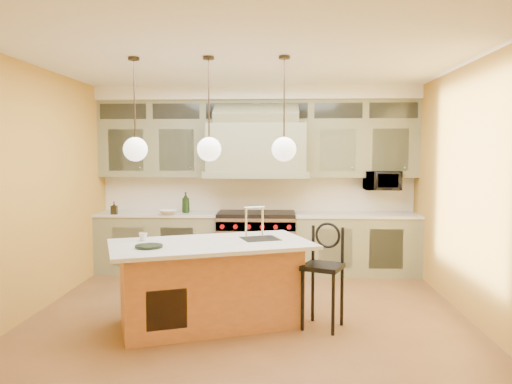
{
  "coord_description": "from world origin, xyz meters",
  "views": [
    {
      "loc": [
        0.35,
        -5.57,
        1.88
      ],
      "look_at": [
        0.06,
        0.7,
        1.39
      ],
      "focal_mm": 35.0,
      "sensor_mm": 36.0,
      "label": 1
    }
  ],
  "objects_px": {
    "range": "(257,242)",
    "microwave": "(382,181)",
    "kitchen_island": "(211,282)",
    "counter_stool": "(324,269)"
  },
  "relations": [
    {
      "from": "range",
      "to": "microwave",
      "type": "height_order",
      "value": "microwave"
    },
    {
      "from": "kitchen_island",
      "to": "microwave",
      "type": "relative_size",
      "value": 4.39
    },
    {
      "from": "range",
      "to": "microwave",
      "type": "xyz_separation_m",
      "value": [
        1.95,
        0.11,
        0.96
      ]
    },
    {
      "from": "kitchen_island",
      "to": "microwave",
      "type": "xyz_separation_m",
      "value": [
        2.34,
        2.5,
        0.98
      ]
    },
    {
      "from": "range",
      "to": "microwave",
      "type": "relative_size",
      "value": 2.21
    },
    {
      "from": "counter_stool",
      "to": "kitchen_island",
      "type": "bearing_deg",
      "value": -158.47
    },
    {
      "from": "microwave",
      "to": "counter_stool",
      "type": "bearing_deg",
      "value": -113.92
    },
    {
      "from": "range",
      "to": "kitchen_island",
      "type": "bearing_deg",
      "value": -99.35
    },
    {
      "from": "range",
      "to": "counter_stool",
      "type": "distance_m",
      "value": 2.56
    },
    {
      "from": "range",
      "to": "kitchen_island",
      "type": "xyz_separation_m",
      "value": [
        -0.39,
        -2.39,
        -0.01
      ]
    }
  ]
}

